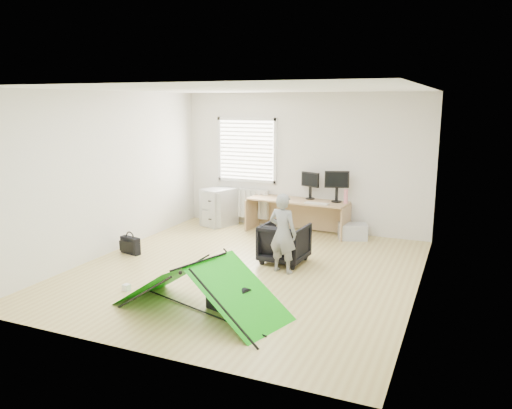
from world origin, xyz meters
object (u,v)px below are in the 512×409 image
at_px(monitor_right, 337,191).
at_px(kite, 200,287).
at_px(person, 283,233).
at_px(filing_cabinet, 219,207).
at_px(monitor_left, 310,189).
at_px(laptop_bag, 130,245).
at_px(thermos, 346,196).
at_px(storage_crate, 353,231).
at_px(office_chair, 284,243).
at_px(duffel_bag, 230,301).
at_px(desk, 297,217).

relative_size(monitor_right, kite, 0.22).
distance_m(person, kite, 1.84).
bearing_deg(filing_cabinet, kite, -44.17).
relative_size(monitor_left, laptop_bag, 1.05).
xyz_separation_m(thermos, storage_crate, (0.16, -0.03, -0.65)).
relative_size(filing_cabinet, office_chair, 1.10).
bearing_deg(storage_crate, monitor_left, 169.38).
bearing_deg(duffel_bag, monitor_left, 110.70).
relative_size(monitor_left, person, 0.34).
relative_size(monitor_right, person, 0.38).
distance_m(filing_cabinet, kite, 4.39).
xyz_separation_m(monitor_left, storage_crate, (0.89, -0.17, -0.71)).
height_order(office_chair, kite, kite).
distance_m(thermos, person, 2.32).
bearing_deg(office_chair, storage_crate, -107.80).
bearing_deg(duffel_bag, thermos, 99.97).
bearing_deg(thermos, laptop_bag, -141.92).
bearing_deg(duffel_bag, filing_cabinet, 136.69).
height_order(filing_cabinet, thermos, thermos).
xyz_separation_m(thermos, person, (-0.41, -2.28, -0.19)).
distance_m(filing_cabinet, monitor_left, 1.97).
bearing_deg(monitor_right, kite, -117.65).
distance_m(desk, monitor_right, 0.93).
bearing_deg(monitor_right, filing_cabinet, 163.75).
bearing_deg(monitor_right, storage_crate, -32.92).
bearing_deg(laptop_bag, storage_crate, 49.94).
distance_m(filing_cabinet, storage_crate, 2.80).
bearing_deg(filing_cabinet, monitor_right, 24.10).
height_order(thermos, office_chair, thermos).
relative_size(office_chair, kite, 0.34).
height_order(filing_cabinet, monitor_left, monitor_left).
relative_size(monitor_left, duffel_bag, 0.72).
xyz_separation_m(thermos, office_chair, (-0.55, -1.82, -0.48)).
xyz_separation_m(monitor_left, kite, (-0.09, -4.19, -0.53)).
bearing_deg(thermos, duffel_bag, -97.61).
xyz_separation_m(monitor_left, monitor_right, (0.54, -0.08, 0.02)).
xyz_separation_m(desk, thermos, (0.93, 0.03, 0.46)).
height_order(monitor_right, thermos, monitor_right).
bearing_deg(filing_cabinet, person, -23.56).
distance_m(monitor_right, kite, 4.19).
bearing_deg(kite, duffel_bag, 49.08).
distance_m(desk, monitor_left, 0.59).
relative_size(person, kite, 0.58).
bearing_deg(duffel_bag, desk, 113.83).
distance_m(desk, storage_crate, 1.11).
height_order(desk, office_chair, desk).
xyz_separation_m(monitor_left, thermos, (0.73, -0.14, -0.06)).
xyz_separation_m(desk, monitor_right, (0.74, 0.09, 0.55)).
relative_size(thermos, laptop_bag, 0.69).
bearing_deg(thermos, office_chair, -106.77).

